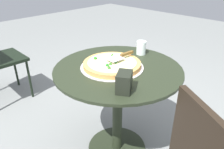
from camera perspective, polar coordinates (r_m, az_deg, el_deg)
name	(u,v)px	position (r m, az deg, el deg)	size (l,w,h in m)	color
ground_plane	(117,148)	(1.83, 1.28, -18.75)	(10.00, 10.00, 0.00)	slate
patio_table	(118,93)	(1.51, 1.48, -5.02)	(0.84, 0.84, 0.71)	black
pizza_on_tray	(112,64)	(1.41, 0.00, 2.65)	(0.41, 0.41, 0.05)	silver
pizza_server	(121,56)	(1.43, 2.48, 4.91)	(0.09, 0.21, 0.02)	silver
drinking_cup	(141,48)	(1.62, 7.68, 7.01)	(0.07, 0.07, 0.10)	white
napkin_dispenser	(124,82)	(1.13, 3.22, -1.99)	(0.11, 0.08, 0.11)	black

